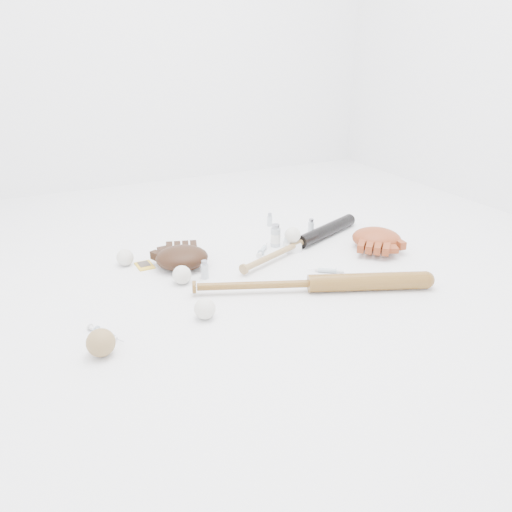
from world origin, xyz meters
name	(u,v)px	position (x,y,z in m)	size (l,w,h in m)	color
bat_dark	(302,242)	(0.29, 0.14, 0.03)	(0.80, 0.06, 0.06)	black
bat_wood	(311,283)	(0.11, -0.22, 0.03)	(0.88, 0.06, 0.06)	brown
glove_dark	(182,257)	(-0.24, 0.17, 0.04)	(0.24, 0.24, 0.09)	black
glove_tan	(377,238)	(0.58, 0.00, 0.04)	(0.25, 0.25, 0.09)	maroon
trading_card	(145,266)	(-0.37, 0.25, 0.00)	(0.06, 0.09, 0.00)	gold
pedestal	(292,246)	(0.24, 0.14, 0.02)	(0.06, 0.06, 0.04)	white
baseball_on_pedestal	(293,235)	(0.24, 0.14, 0.07)	(0.07, 0.07, 0.07)	silver
baseball_left	(182,275)	(-0.28, 0.04, 0.03)	(0.07, 0.07, 0.07)	silver
baseball_upper	(125,257)	(-0.43, 0.30, 0.03)	(0.07, 0.07, 0.07)	silver
baseball_mid	(205,309)	(-0.29, -0.23, 0.03)	(0.07, 0.07, 0.07)	silver
baseball_aged	(101,343)	(-0.63, -0.29, 0.04)	(0.08, 0.08, 0.08)	olive
syringe_0	(105,334)	(-0.61, -0.20, 0.01)	(0.16, 0.03, 0.02)	#ADBCC6
syringe_1	(327,270)	(0.25, -0.11, 0.01)	(0.15, 0.03, 0.02)	#ADBCC6
syringe_2	(263,250)	(0.12, 0.18, 0.01)	(0.16, 0.03, 0.02)	#ADBCC6
syringe_3	(400,276)	(0.47, -0.28, 0.01)	(0.15, 0.03, 0.02)	#ADBCC6
vial_0	(270,220)	(0.29, 0.45, 0.03)	(0.02, 0.02, 0.06)	#B4BEC6
vial_1	(311,226)	(0.42, 0.28, 0.03)	(0.03, 0.03, 0.07)	#B4BEC6
vial_2	(288,242)	(0.22, 0.14, 0.04)	(0.03, 0.03, 0.08)	#B4BEC6
vial_3	(276,235)	(0.20, 0.21, 0.05)	(0.04, 0.04, 0.10)	#B4BEC6
vial_4	(205,269)	(-0.19, 0.05, 0.04)	(0.03, 0.03, 0.07)	#B4BEC6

